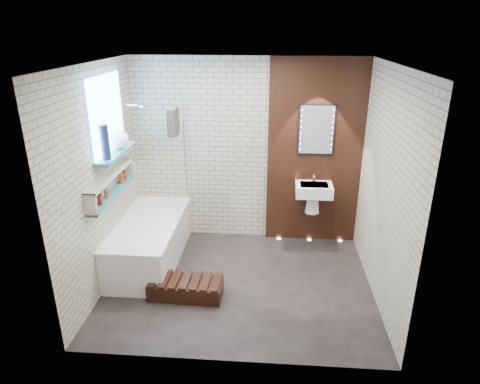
# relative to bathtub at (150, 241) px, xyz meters

# --- Properties ---
(ground) EXTENTS (3.20, 3.20, 0.00)m
(ground) POSITION_rel_bathtub_xyz_m (1.22, -0.45, -0.29)
(ground) COLOR black
(ground) RESTS_ON ground
(room_shell) EXTENTS (3.24, 3.20, 2.60)m
(room_shell) POSITION_rel_bathtub_xyz_m (1.22, -0.45, 1.01)
(room_shell) COLOR #B7AC91
(room_shell) RESTS_ON ground
(walnut_panel) EXTENTS (1.30, 0.06, 2.60)m
(walnut_panel) POSITION_rel_bathtub_xyz_m (2.17, 0.82, 1.01)
(walnut_panel) COLOR black
(walnut_panel) RESTS_ON ground
(clerestory_window) EXTENTS (0.18, 1.00, 0.94)m
(clerestory_window) POSITION_rel_bathtub_xyz_m (-0.34, -0.10, 1.61)
(clerestory_window) COLOR #7FADE0
(clerestory_window) RESTS_ON room_shell
(display_niche) EXTENTS (0.14, 1.30, 0.26)m
(display_niche) POSITION_rel_bathtub_xyz_m (-0.31, -0.30, 0.91)
(display_niche) COLOR teal
(display_niche) RESTS_ON room_shell
(bathtub) EXTENTS (0.79, 1.74, 0.70)m
(bathtub) POSITION_rel_bathtub_xyz_m (0.00, 0.00, 0.00)
(bathtub) COLOR white
(bathtub) RESTS_ON ground
(bath_screen) EXTENTS (0.01, 0.78, 1.40)m
(bath_screen) POSITION_rel_bathtub_xyz_m (0.35, 0.44, 0.99)
(bath_screen) COLOR white
(bath_screen) RESTS_ON bathtub
(towel) EXTENTS (0.10, 0.26, 0.34)m
(towel) POSITION_rel_bathtub_xyz_m (0.35, 0.22, 1.56)
(towel) COLOR black
(towel) RESTS_ON bath_screen
(shower_head) EXTENTS (0.18, 0.18, 0.02)m
(shower_head) POSITION_rel_bathtub_xyz_m (-0.08, 0.50, 1.71)
(shower_head) COLOR silver
(shower_head) RESTS_ON room_shell
(washbasin) EXTENTS (0.50, 0.36, 0.58)m
(washbasin) POSITION_rel_bathtub_xyz_m (2.17, 0.62, 0.50)
(washbasin) COLOR white
(washbasin) RESTS_ON walnut_panel
(led_mirror) EXTENTS (0.50, 0.02, 0.70)m
(led_mirror) POSITION_rel_bathtub_xyz_m (2.17, 0.78, 1.36)
(led_mirror) COLOR black
(led_mirror) RESTS_ON walnut_panel
(walnut_step) EXTENTS (0.86, 0.41, 0.19)m
(walnut_step) POSITION_rel_bathtub_xyz_m (0.62, -0.75, -0.20)
(walnut_step) COLOR black
(walnut_step) RESTS_ON ground
(niche_bottles) EXTENTS (0.06, 0.86, 0.13)m
(niche_bottles) POSITION_rel_bathtub_xyz_m (-0.31, -0.19, 0.87)
(niche_bottles) COLOR maroon
(niche_bottles) RESTS_ON display_niche
(sill_vases) EXTENTS (0.23, 0.60, 0.40)m
(sill_vases) POSITION_rel_bathtub_xyz_m (-0.28, -0.08, 1.39)
(sill_vases) COLOR #161F3D
(sill_vases) RESTS_ON clerestory_window
(floor_uplights) EXTENTS (0.96, 0.06, 0.01)m
(floor_uplights) POSITION_rel_bathtub_xyz_m (2.17, 0.75, -0.29)
(floor_uplights) COLOR #FFD899
(floor_uplights) RESTS_ON ground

